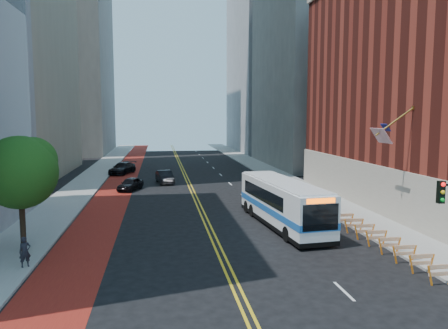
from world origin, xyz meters
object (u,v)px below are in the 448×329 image
car_a (130,184)px  car_b (165,177)px  transit_bus (282,202)px  pedestrian (25,252)px  street_tree (21,169)px  car_c (122,168)px

car_a → car_b: car_b is taller
transit_bus → pedestrian: (-15.71, -6.90, -0.78)m
street_tree → car_b: street_tree is taller
pedestrian → car_a: bearing=51.6°
car_a → pedestrian: size_ratio=2.56×
street_tree → car_a: size_ratio=1.65×
street_tree → car_b: (8.43, 25.54, -4.16)m
car_b → street_tree: bearing=-117.9°
street_tree → transit_bus: (16.55, 3.98, -3.18)m
transit_bus → car_a: transit_bus is taller
car_b → pedestrian: 29.46m
street_tree → transit_bus: bearing=13.5°
street_tree → pedestrian: (0.84, -2.92, -3.97)m
transit_bus → pedestrian: transit_bus is taller
car_a → street_tree: bearing=-81.4°
street_tree → car_c: bearing=85.4°
pedestrian → car_b: bearing=45.8°
street_tree → pedestrian: 5.00m
car_b → car_c: car_c is taller
transit_bus → car_c: 33.77m
car_c → car_a: bearing=-62.0°
street_tree → car_a: bearing=77.4°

